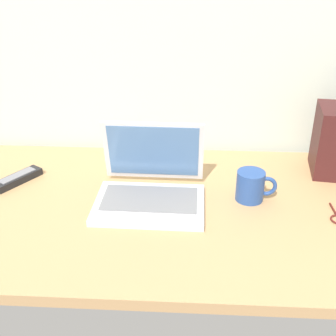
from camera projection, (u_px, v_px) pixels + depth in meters
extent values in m
cube|color=tan|center=(187.00, 210.00, 1.26)|extent=(1.60, 0.76, 0.03)
cube|color=silver|center=(148.00, 204.00, 1.24)|extent=(0.31, 0.22, 0.02)
cube|color=slate|center=(148.00, 199.00, 1.25)|extent=(0.27, 0.14, 0.00)
cube|color=silver|center=(152.00, 151.00, 1.31)|extent=(0.30, 0.06, 0.20)
cube|color=#4C72A5|center=(152.00, 151.00, 1.30)|extent=(0.27, 0.04, 0.17)
cylinder|color=#26478C|center=(249.00, 186.00, 1.26)|extent=(0.08, 0.08, 0.09)
torus|color=#26478C|center=(265.00, 186.00, 1.26)|extent=(0.06, 0.01, 0.06)
cylinder|color=brown|center=(250.00, 174.00, 1.25)|extent=(0.07, 0.07, 0.00)
cube|color=black|center=(16.00, 179.00, 1.37)|extent=(0.13, 0.16, 0.02)
cube|color=slate|center=(16.00, 175.00, 1.36)|extent=(0.09, 0.12, 0.00)
cube|color=#591E19|center=(332.00, 209.00, 1.23)|extent=(0.01, 0.06, 0.00)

